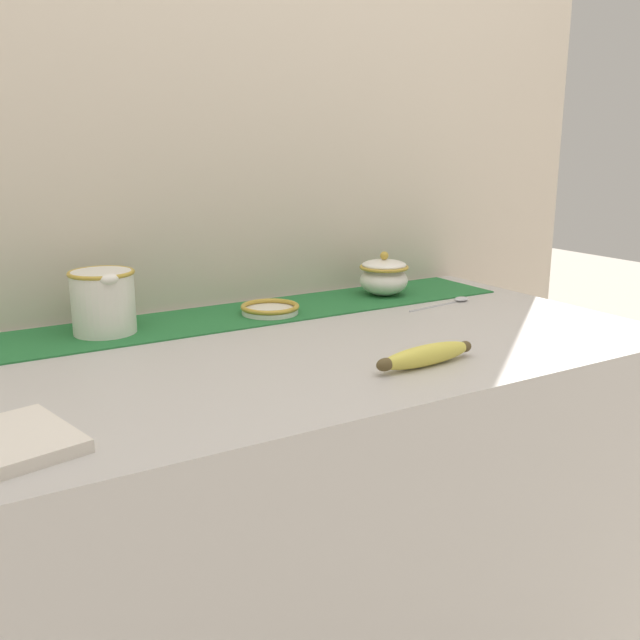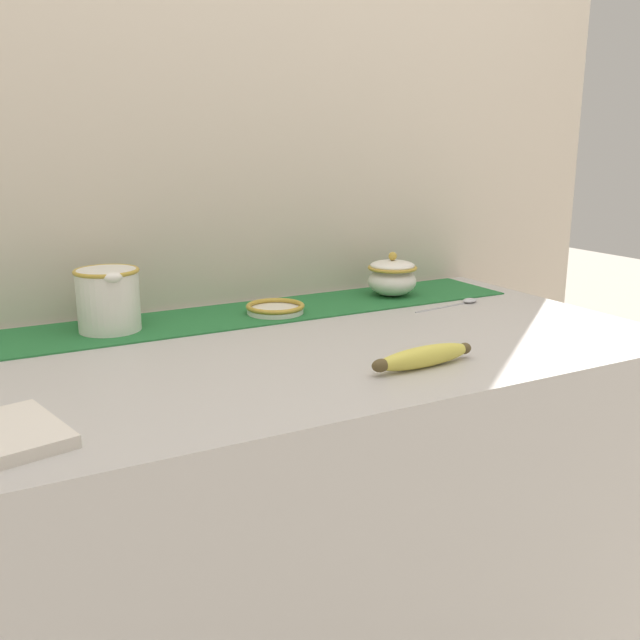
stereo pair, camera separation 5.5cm
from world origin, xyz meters
The scene contains 8 objects.
countertop centered at (0.00, 0.00, 0.44)m, with size 1.35×0.72×0.89m, color #B7B2AD.
back_wall centered at (0.00, 0.38, 1.20)m, with size 2.15×0.04×2.40m, color beige.
table_runner centered at (0.00, 0.24, 0.89)m, with size 1.25×0.21×0.00m, color #236B33.
cream_pitcher centered at (-0.29, 0.25, 0.95)m, with size 0.12×0.15×0.12m.
sugar_bowl centered at (0.37, 0.24, 0.93)m, with size 0.12×0.12×0.10m.
small_dish centered at (0.05, 0.22, 0.90)m, with size 0.12×0.12×0.02m.
banana centered at (0.11, -0.22, 0.90)m, with size 0.21×0.05×0.04m.
spoon centered at (0.48, 0.11, 0.89)m, with size 0.19×0.04×0.01m.
Camera 2 is at (-0.57, -1.12, 1.25)m, focal length 40.00 mm.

